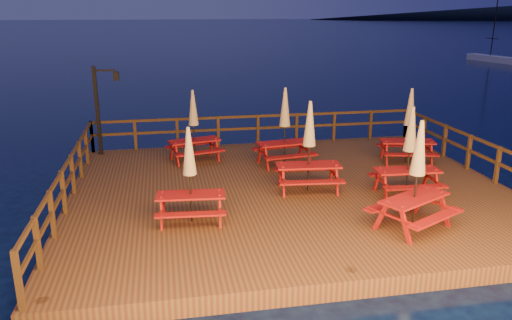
% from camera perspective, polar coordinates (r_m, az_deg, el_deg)
% --- Properties ---
extents(ground, '(500.00, 500.00, 0.00)m').
position_cam_1_polar(ground, '(14.08, 3.96, -4.79)').
color(ground, black).
rests_on(ground, ground).
extents(deck, '(12.00, 10.00, 0.40)m').
position_cam_1_polar(deck, '(14.01, 3.98, -4.03)').
color(deck, '#4C2718').
rests_on(deck, ground).
extents(deck_piles, '(11.44, 9.44, 1.40)m').
position_cam_1_polar(deck_piles, '(14.19, 3.94, -5.91)').
color(deck_piles, '#392412').
rests_on(deck_piles, ground).
extents(railing, '(11.80, 9.75, 1.10)m').
position_cam_1_polar(railing, '(15.35, 2.39, 1.67)').
color(railing, '#392412').
rests_on(railing, deck).
extents(lamp_post, '(0.85, 0.18, 3.00)m').
position_cam_1_polar(lamp_post, '(17.57, -17.24, 6.33)').
color(lamp_post, black).
rests_on(lamp_post, deck).
extents(sailboat, '(2.05, 6.26, 9.17)m').
position_cam_1_polar(sailboat, '(57.02, 25.42, 10.40)').
color(sailboat, silver).
rests_on(sailboat, ground).
extents(picnic_table_0, '(1.91, 1.70, 2.34)m').
position_cam_1_polar(picnic_table_0, '(16.24, -7.14, 4.05)').
color(picnic_table_0, '#9B140E').
rests_on(picnic_table_0, deck).
extents(picnic_table_1, '(1.87, 1.60, 2.49)m').
position_cam_1_polar(picnic_table_1, '(13.45, 6.08, 1.71)').
color(picnic_table_1, '#9B140E').
rests_on(picnic_table_1, deck).
extents(picnic_table_2, '(2.22, 2.08, 2.51)m').
position_cam_1_polar(picnic_table_2, '(11.58, 17.93, -1.49)').
color(picnic_table_2, '#9B140E').
rests_on(picnic_table_2, deck).
extents(picnic_table_3, '(1.96, 1.74, 2.42)m').
position_cam_1_polar(picnic_table_3, '(16.64, 17.08, 3.89)').
color(picnic_table_3, '#9B140E').
rests_on(picnic_table_3, deck).
extents(picnic_table_4, '(1.77, 1.49, 2.40)m').
position_cam_1_polar(picnic_table_4, '(13.64, 17.12, 1.07)').
color(picnic_table_4, '#9B140E').
rests_on(picnic_table_4, deck).
extents(picnic_table_5, '(1.92, 1.66, 2.47)m').
position_cam_1_polar(picnic_table_5, '(15.70, 3.30, 3.96)').
color(picnic_table_5, '#9B140E').
rests_on(picnic_table_5, deck).
extents(picnic_table_6, '(1.70, 1.44, 2.28)m').
position_cam_1_polar(picnic_table_6, '(11.49, -7.57, -1.56)').
color(picnic_table_6, '#9B140E').
rests_on(picnic_table_6, deck).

